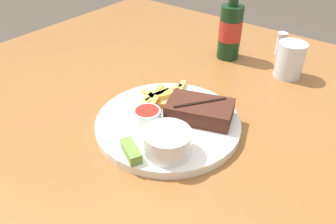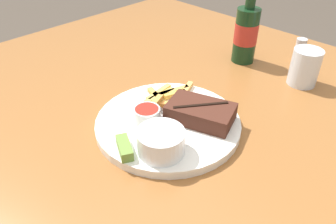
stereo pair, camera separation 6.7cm
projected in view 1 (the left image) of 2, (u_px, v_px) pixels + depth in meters
The scene contains 12 objects.
dining_table at pixel (168, 150), 0.73m from camera, with size 1.38×1.31×0.76m.
dinner_plate at pixel (168, 123), 0.69m from camera, with size 0.30×0.30×0.02m.
steak_portion at pixel (200, 110), 0.68m from camera, with size 0.15×0.12×0.04m.
fries_pile at pixel (162, 97), 0.74m from camera, with size 0.11×0.18×0.02m.
coleslaw_cup at pixel (168, 141), 0.59m from camera, with size 0.09×0.09×0.05m.
dipping_sauce_cup at pixel (147, 116), 0.66m from camera, with size 0.06×0.06×0.03m.
pickle_spear at pixel (131, 151), 0.59m from camera, with size 0.06×0.05×0.02m.
fork_utensil at pixel (148, 102), 0.73m from camera, with size 0.13×0.05×0.00m.
knife_utensil at pixel (185, 114), 0.69m from camera, with size 0.05×0.17×0.01m.
beer_bottle at pixel (230, 29), 0.91m from camera, with size 0.06×0.06×0.24m.
drinking_glass at pixel (290, 60), 0.85m from camera, with size 0.07×0.07×0.09m.
salt_shaker at pixel (281, 43), 0.96m from camera, with size 0.03×0.03×0.07m.
Camera 1 is at (0.33, -0.43, 1.19)m, focal length 35.00 mm.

